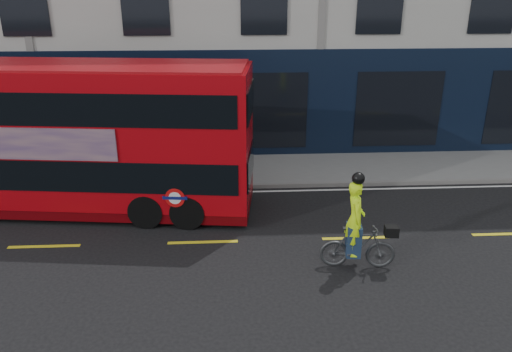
{
  "coord_description": "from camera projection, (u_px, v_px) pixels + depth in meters",
  "views": [
    {
      "loc": [
        -3.25,
        -9.84,
        6.29
      ],
      "look_at": [
        -2.57,
        2.54,
        1.39
      ],
      "focal_mm": 35.0,
      "sensor_mm": 36.0,
      "label": 1
    }
  ],
  "objects": [
    {
      "name": "ground",
      "position": [
        372.0,
        269.0,
        11.61
      ],
      "size": [
        120.0,
        120.0,
        0.0
      ],
      "primitive_type": "plane",
      "color": "black",
      "rests_on": "ground"
    },
    {
      "name": "pavement",
      "position": [
        322.0,
        168.0,
        17.63
      ],
      "size": [
        60.0,
        3.0,
        0.12
      ],
      "primitive_type": "cube",
      "color": "gray",
      "rests_on": "ground"
    },
    {
      "name": "kerb",
      "position": [
        331.0,
        185.0,
        16.23
      ],
      "size": [
        60.0,
        0.12,
        0.13
      ],
      "primitive_type": "cube",
      "color": "slate",
      "rests_on": "ground"
    },
    {
      "name": "road_edge_line",
      "position": [
        332.0,
        190.0,
        15.98
      ],
      "size": [
        58.0,
        0.1,
        0.01
      ],
      "primitive_type": "cube",
      "color": "silver",
      "rests_on": "ground"
    },
    {
      "name": "lane_dashes",
      "position": [
        356.0,
        238.0,
        13.01
      ],
      "size": [
        58.0,
        0.12,
        0.01
      ],
      "primitive_type": null,
      "color": "yellow",
      "rests_on": "ground"
    },
    {
      "name": "bus",
      "position": [
        66.0,
        138.0,
        13.94
      ],
      "size": [
        10.65,
        3.55,
        4.21
      ],
      "rotation": [
        0.0,
        0.0,
        -0.12
      ],
      "color": "#B0070E",
      "rests_on": "ground"
    },
    {
      "name": "cyclist",
      "position": [
        357.0,
        237.0,
        11.42
      ],
      "size": [
        1.78,
        0.69,
        2.38
      ],
      "rotation": [
        0.0,
        0.0,
        -0.11
      ],
      "color": "#3F4244",
      "rests_on": "ground"
    }
  ]
}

